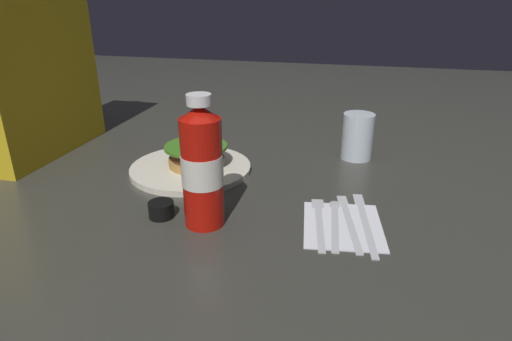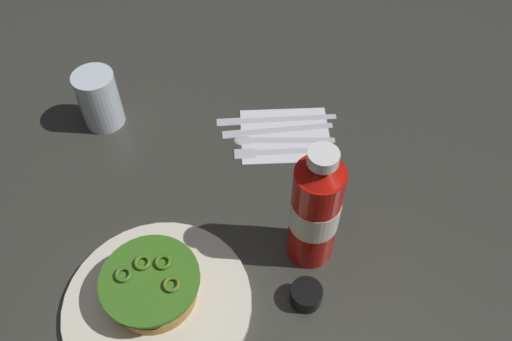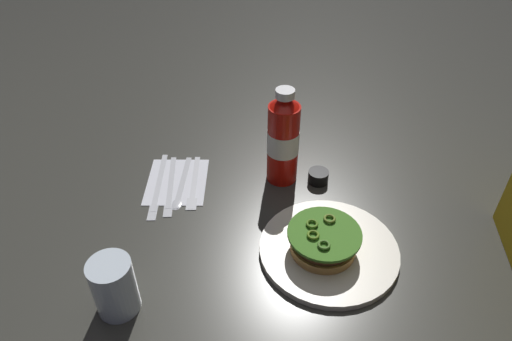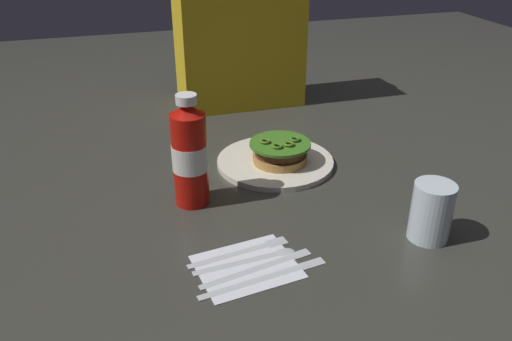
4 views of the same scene
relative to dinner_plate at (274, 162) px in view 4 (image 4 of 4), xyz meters
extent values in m
plane|color=#36362F|center=(0.00, -0.09, -0.01)|extent=(3.00, 3.00, 0.00)
cylinder|color=silver|center=(0.00, 0.00, 0.00)|extent=(0.26, 0.26, 0.01)
cylinder|color=#B58340|center=(0.01, -0.01, 0.02)|extent=(0.12, 0.12, 0.02)
cylinder|color=#512D19|center=(0.01, -0.01, 0.03)|extent=(0.11, 0.11, 0.02)
cylinder|color=red|center=(0.01, -0.01, 0.04)|extent=(0.10, 0.10, 0.01)
cylinder|color=#3A711E|center=(0.01, -0.01, 0.05)|extent=(0.14, 0.14, 0.01)
torus|color=#587221|center=(-0.02, 0.00, 0.06)|extent=(0.02, 0.02, 0.01)
torus|color=#46731A|center=(-0.01, -0.04, 0.06)|extent=(0.02, 0.02, 0.01)
torus|color=#447226|center=(0.04, -0.01, 0.06)|extent=(0.02, 0.02, 0.01)
torus|color=#51781A|center=(0.02, -0.03, 0.06)|extent=(0.02, 0.02, 0.01)
cylinder|color=#BC1109|center=(-0.21, -0.11, 0.09)|extent=(0.07, 0.07, 0.18)
cone|color=#BC1109|center=(-0.21, -0.11, 0.19)|extent=(0.06, 0.06, 0.02)
cylinder|color=white|center=(-0.21, -0.11, 0.21)|extent=(0.04, 0.04, 0.02)
cylinder|color=white|center=(-0.21, -0.11, 0.09)|extent=(0.07, 0.07, 0.05)
cylinder|color=silver|center=(0.17, -0.35, 0.05)|extent=(0.07, 0.07, 0.11)
cylinder|color=black|center=(-0.20, -0.03, 0.01)|extent=(0.04, 0.04, 0.03)
cube|color=white|center=(-0.16, -0.34, 0.00)|extent=(0.17, 0.15, 0.00)
cube|color=silver|center=(-0.16, -0.38, 0.00)|extent=(0.19, 0.04, 0.00)
cube|color=silver|center=(-0.07, -0.36, 0.00)|extent=(0.08, 0.03, 0.00)
cube|color=silver|center=(-0.16, -0.35, 0.00)|extent=(0.17, 0.05, 0.00)
cube|color=silver|center=(-0.09, -0.34, 0.00)|extent=(0.08, 0.03, 0.00)
cube|color=silver|center=(-0.16, -0.32, 0.00)|extent=(0.17, 0.03, 0.00)
ellipsoid|color=silver|center=(-0.09, -0.32, 0.00)|extent=(0.04, 0.03, 0.00)
cube|color=silver|center=(-0.16, -0.30, 0.00)|extent=(0.18, 0.04, 0.00)
cube|color=silver|center=(-0.09, -0.29, 0.00)|extent=(0.04, 0.03, 0.00)
cube|color=gold|center=(0.04, 0.42, 0.20)|extent=(0.34, 0.17, 0.41)
camera|label=1|loc=(-0.82, -0.34, 0.37)|focal=30.67mm
camera|label=2|loc=(-0.16, 0.29, 0.68)|focal=36.44mm
camera|label=3|loc=(0.61, -0.06, 0.67)|focal=33.11mm
camera|label=4|loc=(-0.34, -0.99, 0.53)|focal=36.55mm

